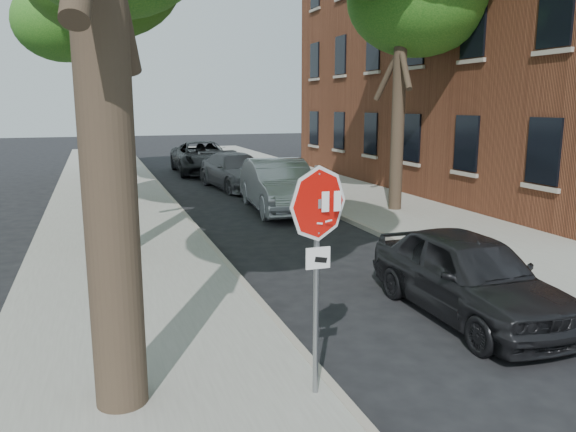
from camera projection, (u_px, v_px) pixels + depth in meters
name	position (u px, v px, depth m)	size (l,w,h in m)	color
ground	(370.00, 391.00, 6.68)	(120.00, 120.00, 0.00)	black
sidewalk_left	(114.00, 216.00, 17.00)	(4.00, 55.00, 0.12)	gray
sidewalk_right	(366.00, 201.00, 19.71)	(4.00, 55.00, 0.12)	gray
curb_left	(182.00, 211.00, 17.66)	(0.12, 55.00, 0.13)	#9E9384
curb_right	(312.00, 204.00, 19.06)	(0.12, 55.00, 0.13)	#9E9384
stop_sign	(318.00, 237.00, 6.05)	(0.76, 0.34, 2.61)	gray
tree_far	(91.00, 13.00, 24.00)	(5.29, 4.91, 9.33)	black
car_a	(468.00, 275.00, 8.95)	(1.63, 4.06, 1.38)	black
car_b	(279.00, 185.00, 17.97)	(1.75, 5.01, 1.65)	#9A9DA2
car_c	(237.00, 171.00, 22.84)	(2.00, 4.92, 1.43)	#535157
car_d	(202.00, 158.00, 27.92)	(2.63, 5.71, 1.59)	black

